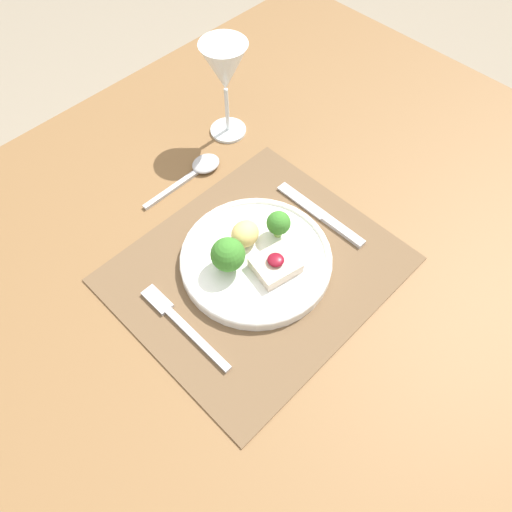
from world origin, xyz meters
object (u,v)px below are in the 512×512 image
(wine_glass_near, at_px, (225,71))
(spoon, at_px, (200,168))
(knife, at_px, (326,218))
(dinner_plate, at_px, (255,257))
(fork, at_px, (179,321))

(wine_glass_near, bearing_deg, spoon, -159.73)
(spoon, height_order, wine_glass_near, wine_glass_near)
(knife, distance_m, wine_glass_near, 0.32)
(dinner_plate, bearing_deg, spoon, 71.14)
(knife, bearing_deg, dinner_plate, 172.79)
(knife, relative_size, spoon, 1.08)
(knife, xyz_separation_m, wine_glass_near, (0.04, 0.29, 0.14))
(dinner_plate, bearing_deg, knife, -8.96)
(dinner_plate, bearing_deg, wine_glass_near, 54.58)
(knife, distance_m, spoon, 0.26)
(dinner_plate, distance_m, wine_glass_near, 0.35)
(dinner_plate, height_order, wine_glass_near, wine_glass_near)
(knife, bearing_deg, fork, 176.61)
(fork, distance_m, wine_glass_near, 0.46)
(spoon, bearing_deg, fork, -135.65)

